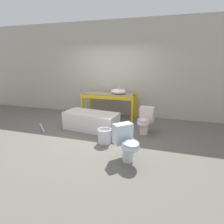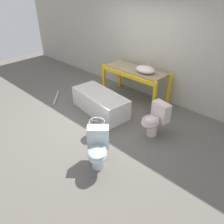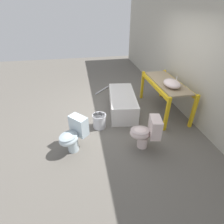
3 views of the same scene
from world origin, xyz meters
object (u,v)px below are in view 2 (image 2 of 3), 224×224
Objects in this scene: bathtub_main at (100,101)px; toilet_near at (98,148)px; bucket_white at (97,128)px; toilet_far at (155,119)px; sink_basin at (145,69)px.

toilet_near is (1.30, -1.31, 0.09)m from bathtub_main.
toilet_near reaches higher than bucket_white.
toilet_near is at bearing -42.03° from bucket_white.
toilet_near is 1.46m from toilet_far.
toilet_far reaches higher than bathtub_main.
bucket_white is at bearing -123.71° from toilet_far.
sink_basin is 1.95m from bucket_white.
bucket_white is (-0.66, 0.59, -0.20)m from toilet_near.
sink_basin is at bearing 65.38° from toilet_near.
toilet_near is 1.00× the size of toilet_far.
sink_basin reaches higher than toilet_far.
bathtub_main is at bearing -115.99° from sink_basin.
bathtub_main is 2.27× the size of toilet_far.
bathtub_main is 2.27× the size of toilet_near.
toilet_near reaches higher than bathtub_main.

